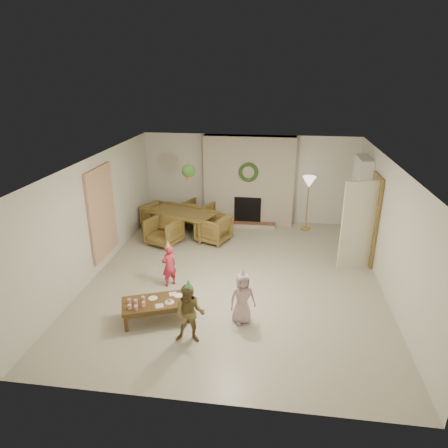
% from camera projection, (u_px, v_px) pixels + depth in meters
% --- Properties ---
extents(floor, '(7.00, 7.00, 0.00)m').
position_uv_depth(floor, '(235.00, 277.00, 8.53)').
color(floor, '#B7B29E').
rests_on(floor, ground).
extents(ceiling, '(7.00, 7.00, 0.00)m').
position_uv_depth(ceiling, '(237.00, 162.00, 7.62)').
color(ceiling, white).
rests_on(ceiling, wall_back).
extents(wall_back, '(7.00, 0.00, 7.00)m').
position_uv_depth(wall_back, '(249.00, 179.00, 11.31)').
color(wall_back, silver).
rests_on(wall_back, floor).
extents(wall_front, '(7.00, 0.00, 7.00)m').
position_uv_depth(wall_front, '(205.00, 325.00, 4.85)').
color(wall_front, silver).
rests_on(wall_front, floor).
extents(wall_left, '(0.00, 7.00, 7.00)m').
position_uv_depth(wall_left, '(96.00, 216.00, 8.46)').
color(wall_left, silver).
rests_on(wall_left, floor).
extents(wall_right, '(0.00, 7.00, 7.00)m').
position_uv_depth(wall_right, '(390.00, 230.00, 7.69)').
color(wall_right, silver).
rests_on(wall_right, floor).
extents(fireplace_mass, '(2.50, 0.40, 2.50)m').
position_uv_depth(fireplace_mass, '(249.00, 181.00, 11.12)').
color(fireplace_mass, '#542516').
rests_on(fireplace_mass, floor).
extents(fireplace_hearth, '(1.60, 0.30, 0.12)m').
position_uv_depth(fireplace_hearth, '(247.00, 225.00, 11.23)').
color(fireplace_hearth, brown).
rests_on(fireplace_hearth, floor).
extents(fireplace_firebox, '(0.75, 0.12, 0.75)m').
position_uv_depth(fireplace_firebox, '(248.00, 210.00, 11.25)').
color(fireplace_firebox, black).
rests_on(fireplace_firebox, floor).
extents(fireplace_wreath, '(0.54, 0.10, 0.54)m').
position_uv_depth(fireplace_wreath, '(248.00, 172.00, 10.80)').
color(fireplace_wreath, '#254419').
rests_on(fireplace_wreath, fireplace_mass).
extents(floor_lamp_base, '(0.28, 0.28, 0.03)m').
position_uv_depth(floor_lamp_base, '(305.00, 229.00, 11.08)').
color(floor_lamp_base, gold).
rests_on(floor_lamp_base, floor).
extents(floor_lamp_post, '(0.03, 0.03, 1.36)m').
position_uv_depth(floor_lamp_post, '(307.00, 205.00, 10.84)').
color(floor_lamp_post, gold).
rests_on(floor_lamp_post, floor).
extents(floor_lamp_shade, '(0.36, 0.36, 0.30)m').
position_uv_depth(floor_lamp_shade, '(309.00, 182.00, 10.60)').
color(floor_lamp_shade, beige).
rests_on(floor_lamp_shade, floor_lamp_post).
extents(bookshelf_carcass, '(0.30, 1.00, 2.20)m').
position_uv_depth(bookshelf_carcass, '(359.00, 201.00, 9.89)').
color(bookshelf_carcass, white).
rests_on(bookshelf_carcass, floor).
extents(bookshelf_shelf_a, '(0.30, 0.92, 0.03)m').
position_uv_depth(bookshelf_shelf_a, '(355.00, 225.00, 10.13)').
color(bookshelf_shelf_a, white).
rests_on(bookshelf_shelf_a, bookshelf_carcass).
extents(bookshelf_shelf_b, '(0.30, 0.92, 0.03)m').
position_uv_depth(bookshelf_shelf_b, '(357.00, 210.00, 9.99)').
color(bookshelf_shelf_b, white).
rests_on(bookshelf_shelf_b, bookshelf_carcass).
extents(bookshelf_shelf_c, '(0.30, 0.92, 0.03)m').
position_uv_depth(bookshelf_shelf_c, '(359.00, 195.00, 9.84)').
color(bookshelf_shelf_c, white).
rests_on(bookshelf_shelf_c, bookshelf_carcass).
extents(bookshelf_shelf_d, '(0.30, 0.92, 0.03)m').
position_uv_depth(bookshelf_shelf_d, '(361.00, 180.00, 9.69)').
color(bookshelf_shelf_d, white).
rests_on(bookshelf_shelf_d, bookshelf_carcass).
extents(books_row_lower, '(0.20, 0.40, 0.24)m').
position_uv_depth(books_row_lower, '(356.00, 222.00, 9.94)').
color(books_row_lower, '#A7451E').
rests_on(books_row_lower, bookshelf_shelf_a).
extents(books_row_mid, '(0.20, 0.44, 0.24)m').
position_uv_depth(books_row_mid, '(356.00, 205.00, 9.98)').
color(books_row_mid, navy).
rests_on(books_row_mid, bookshelf_shelf_b).
extents(books_row_upper, '(0.20, 0.36, 0.22)m').
position_uv_depth(books_row_upper, '(359.00, 191.00, 9.70)').
color(books_row_upper, gold).
rests_on(books_row_upper, bookshelf_shelf_c).
extents(door_frame, '(0.05, 0.86, 2.04)m').
position_uv_depth(door_frame, '(373.00, 220.00, 8.89)').
color(door_frame, brown).
rests_on(door_frame, floor).
extents(door_leaf, '(0.77, 0.32, 2.00)m').
position_uv_depth(door_leaf, '(358.00, 226.00, 8.60)').
color(door_leaf, beige).
rests_on(door_leaf, floor).
extents(curtain_panel, '(0.06, 1.20, 2.00)m').
position_uv_depth(curtain_panel, '(102.00, 213.00, 8.64)').
color(curtain_panel, beige).
rests_on(curtain_panel, wall_left).
extents(dining_table, '(2.04, 1.61, 0.63)m').
position_uv_depth(dining_table, '(182.00, 223.00, 10.67)').
color(dining_table, brown).
rests_on(dining_table, floor).
extents(dining_chair_near, '(0.98, 0.99, 0.70)m').
position_uv_depth(dining_chair_near, '(164.00, 231.00, 10.03)').
color(dining_chair_near, brown).
rests_on(dining_chair_near, floor).
extents(dining_chair_far, '(0.98, 0.99, 0.70)m').
position_uv_depth(dining_chair_far, '(199.00, 213.00, 11.29)').
color(dining_chair_far, brown).
rests_on(dining_chair_far, floor).
extents(dining_chair_left, '(0.99, 0.98, 0.70)m').
position_uv_depth(dining_chair_left, '(159.00, 216.00, 11.03)').
color(dining_chair_left, brown).
rests_on(dining_chair_left, floor).
extents(dining_chair_right, '(0.99, 0.98, 0.70)m').
position_uv_depth(dining_chair_right, '(213.00, 229.00, 10.19)').
color(dining_chair_right, brown).
rests_on(dining_chair_right, floor).
extents(hanging_plant_cord, '(0.01, 0.01, 0.70)m').
position_uv_depth(hanging_plant_cord, '(188.00, 161.00, 9.30)').
color(hanging_plant_cord, tan).
rests_on(hanging_plant_cord, ceiling).
extents(hanging_plant_pot, '(0.16, 0.16, 0.12)m').
position_uv_depth(hanging_plant_pot, '(189.00, 176.00, 9.43)').
color(hanging_plant_pot, '#A65635').
rests_on(hanging_plant_pot, hanging_plant_cord).
extents(hanging_plant_foliage, '(0.32, 0.32, 0.32)m').
position_uv_depth(hanging_plant_foliage, '(189.00, 171.00, 9.38)').
color(hanging_plant_foliage, '#27511B').
rests_on(hanging_plant_foliage, hanging_plant_pot).
extents(coffee_table_top, '(1.31, 0.98, 0.05)m').
position_uv_depth(coffee_table_top, '(156.00, 303.00, 6.97)').
color(coffee_table_top, '#523A1B').
rests_on(coffee_table_top, floor).
extents(coffee_table_apron, '(1.20, 0.87, 0.07)m').
position_uv_depth(coffee_table_apron, '(156.00, 306.00, 7.00)').
color(coffee_table_apron, '#523A1B').
rests_on(coffee_table_apron, floor).
extents(coffee_leg_fl, '(0.08, 0.08, 0.31)m').
position_uv_depth(coffee_leg_fl, '(126.00, 323.00, 6.70)').
color(coffee_leg_fl, '#523A1B').
rests_on(coffee_leg_fl, floor).
extents(coffee_leg_fr, '(0.08, 0.08, 0.31)m').
position_uv_depth(coffee_leg_fr, '(189.00, 315.00, 6.94)').
color(coffee_leg_fr, '#523A1B').
rests_on(coffee_leg_fr, floor).
extents(coffee_leg_bl, '(0.08, 0.08, 0.31)m').
position_uv_depth(coffee_leg_bl, '(126.00, 308.00, 7.14)').
color(coffee_leg_bl, '#523A1B').
rests_on(coffee_leg_bl, floor).
extents(coffee_leg_br, '(0.08, 0.08, 0.31)m').
position_uv_depth(coffee_leg_br, '(185.00, 300.00, 7.38)').
color(coffee_leg_br, '#523A1B').
rests_on(coffee_leg_br, floor).
extents(cup_a, '(0.08, 0.08, 0.08)m').
position_uv_depth(cup_a, '(130.00, 307.00, 6.73)').
color(cup_a, white).
rests_on(cup_a, coffee_table_top).
extents(cup_b, '(0.08, 0.08, 0.08)m').
position_uv_depth(cup_b, '(129.00, 301.00, 6.89)').
color(cup_b, white).
rests_on(cup_b, coffee_table_top).
extents(cup_c, '(0.08, 0.08, 0.08)m').
position_uv_depth(cup_c, '(136.00, 307.00, 6.71)').
color(cup_c, white).
rests_on(cup_c, coffee_table_top).
extents(cup_d, '(0.08, 0.08, 0.08)m').
position_uv_depth(cup_d, '(136.00, 302.00, 6.87)').
color(cup_d, white).
rests_on(cup_d, coffee_table_top).
extents(cup_e, '(0.08, 0.08, 0.08)m').
position_uv_depth(cup_e, '(144.00, 304.00, 6.80)').
color(cup_e, white).
rests_on(cup_e, coffee_table_top).
extents(cup_f, '(0.08, 0.08, 0.08)m').
position_uv_depth(cup_f, '(143.00, 299.00, 6.97)').
color(cup_f, white).
rests_on(cup_f, coffee_table_top).
extents(plate_a, '(0.21, 0.21, 0.01)m').
position_uv_depth(plate_a, '(153.00, 298.00, 7.05)').
color(plate_a, white).
rests_on(plate_a, coffee_table_top).
extents(plate_b, '(0.21, 0.21, 0.01)m').
position_uv_depth(plate_b, '(170.00, 302.00, 6.93)').
color(plate_b, white).
rests_on(plate_b, coffee_table_top).
extents(plate_c, '(0.21, 0.21, 0.01)m').
position_uv_depth(plate_c, '(178.00, 295.00, 7.14)').
color(plate_c, white).
rests_on(plate_c, coffee_table_top).
extents(food_scoop, '(0.08, 0.08, 0.06)m').
position_uv_depth(food_scoop, '(169.00, 300.00, 6.92)').
color(food_scoop, tan).
rests_on(food_scoop, plate_b).
extents(napkin_left, '(0.18, 0.18, 0.01)m').
position_uv_depth(napkin_left, '(159.00, 306.00, 6.83)').
color(napkin_left, '#DAA1B5').
rests_on(napkin_left, coffee_table_top).
extents(napkin_right, '(0.18, 0.18, 0.01)m').
position_uv_depth(napkin_right, '(173.00, 294.00, 7.18)').
color(napkin_right, '#DAA1B5').
rests_on(napkin_right, coffee_table_top).
extents(child_red, '(0.38, 0.38, 0.88)m').
position_uv_depth(child_red, '(169.00, 266.00, 8.05)').
color(child_red, '#C72A3F').
rests_on(child_red, floor).
extents(party_hat_red, '(0.16, 0.16, 0.17)m').
position_uv_depth(party_hat_red, '(168.00, 244.00, 7.88)').
color(party_hat_red, '#F6D452').
rests_on(party_hat_red, child_red).
extents(child_plaid, '(0.52, 0.42, 1.03)m').
position_uv_depth(child_plaid, '(190.00, 314.00, 6.33)').
color(child_plaid, '#984C29').
rests_on(child_plaid, floor).
extents(party_hat_plaid, '(0.15, 0.15, 0.17)m').
position_uv_depth(party_hat_plaid, '(189.00, 284.00, 6.13)').
color(party_hat_plaid, '#4FB866').
rests_on(party_hat_plaid, child_plaid).
extents(child_pink, '(0.54, 0.47, 0.94)m').
position_uv_depth(child_pink, '(242.00, 298.00, 6.86)').
color(child_pink, '#CAA2AC').
rests_on(child_pink, floor).
extents(party_hat_pink, '(0.15, 0.15, 0.17)m').
position_uv_depth(party_hat_pink, '(243.00, 272.00, 6.68)').
color(party_hat_pink, silver).
rests_on(party_hat_pink, child_pink).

